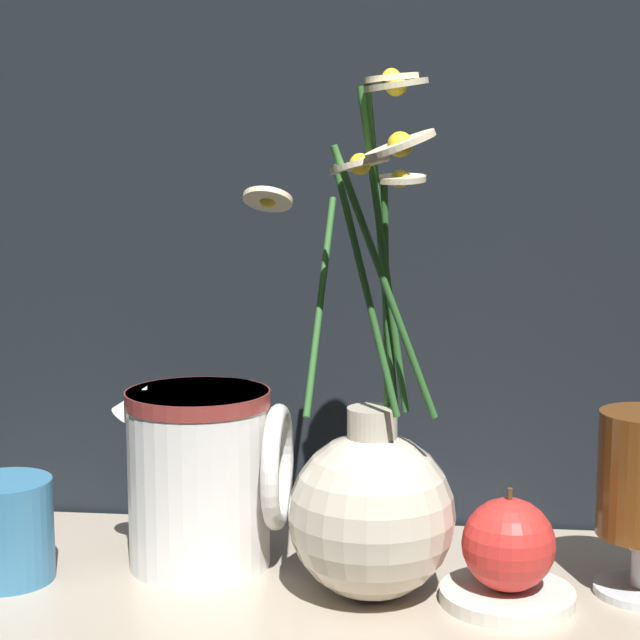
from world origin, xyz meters
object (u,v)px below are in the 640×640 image
(yellow_mug, at_px, (2,530))
(orange_fruit, at_px, (508,544))
(vase_with_flowers, at_px, (372,500))
(ceramic_pitcher, at_px, (203,470))

(yellow_mug, distance_m, orange_fruit, 0.38)
(vase_with_flowers, relative_size, ceramic_pitcher, 2.50)
(vase_with_flowers, relative_size, orange_fruit, 5.00)
(yellow_mug, bearing_deg, ceramic_pitcher, 17.98)
(yellow_mug, xyz_separation_m, orange_fruit, (0.38, -0.00, 0.00))
(vase_with_flowers, distance_m, orange_fruit, 0.10)
(yellow_mug, distance_m, ceramic_pitcher, 0.16)
(yellow_mug, height_order, orange_fruit, orange_fruit)
(yellow_mug, relative_size, ceramic_pitcher, 0.54)
(orange_fruit, bearing_deg, vase_with_flowers, 179.03)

